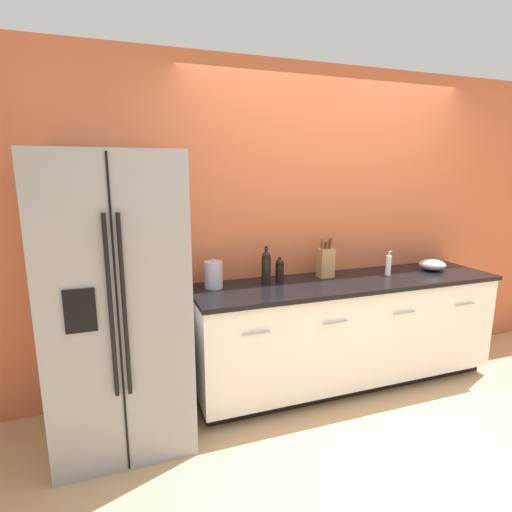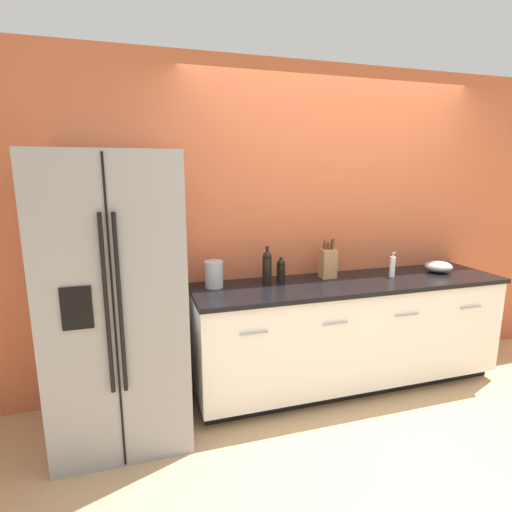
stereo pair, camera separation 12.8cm
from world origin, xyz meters
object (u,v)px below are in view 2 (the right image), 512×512
at_px(oil_bottle, 281,270).
at_px(steel_canister, 214,274).
at_px(soap_dispenser, 392,266).
at_px(refrigerator, 117,300).
at_px(knife_block, 328,263).
at_px(wine_bottle, 267,267).
at_px(mixing_bowl, 439,267).

relative_size(oil_bottle, steel_canister, 0.90).
height_order(soap_dispenser, steel_canister, steel_canister).
distance_m(refrigerator, knife_block, 1.65).
xyz_separation_m(soap_dispenser, steel_canister, (-1.47, 0.12, 0.01)).
height_order(wine_bottle, oil_bottle, wine_bottle).
relative_size(soap_dispenser, oil_bottle, 1.06).
bearing_deg(steel_canister, refrigerator, -162.24).
relative_size(wine_bottle, oil_bottle, 1.50).
bearing_deg(mixing_bowl, wine_bottle, 177.06).
relative_size(wine_bottle, soap_dispenser, 1.42).
bearing_deg(oil_bottle, wine_bottle, -168.59).
xyz_separation_m(wine_bottle, steel_canister, (-0.41, 0.02, -0.03)).
height_order(refrigerator, steel_canister, refrigerator).
bearing_deg(mixing_bowl, soap_dispenser, -177.65).
relative_size(steel_canister, mixing_bowl, 0.96).
bearing_deg(soap_dispenser, knife_block, 166.70).
relative_size(knife_block, mixing_bowl, 1.45).
distance_m(knife_block, mixing_bowl, 1.02).
bearing_deg(knife_block, steel_canister, -179.53).
bearing_deg(refrigerator, oil_bottle, 10.52).
relative_size(refrigerator, wine_bottle, 6.37).
relative_size(refrigerator, soap_dispenser, 9.06).
xyz_separation_m(knife_block, mixing_bowl, (1.01, -0.10, -0.08)).
distance_m(refrigerator, oil_bottle, 1.24).
height_order(knife_block, wine_bottle, knife_block).
height_order(knife_block, steel_canister, knife_block).
relative_size(knife_block, soap_dispenser, 1.60).
relative_size(refrigerator, mixing_bowl, 8.23).
xyz_separation_m(wine_bottle, mixing_bowl, (1.55, -0.08, -0.09)).
xyz_separation_m(wine_bottle, soap_dispenser, (1.06, -0.10, -0.05)).
bearing_deg(steel_canister, mixing_bowl, -2.83).
bearing_deg(soap_dispenser, refrigerator, -177.29).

